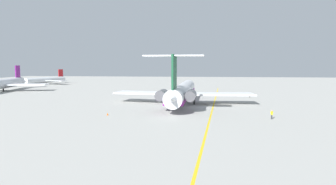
{
  "coord_description": "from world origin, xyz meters",
  "views": [
    {
      "loc": [
        -74.81,
        7.2,
        10.5
      ],
      "look_at": [
        -0.29,
        16.13,
        3.0
      ],
      "focal_mm": 29.22,
      "sensor_mm": 36.0,
      "label": 1
    }
  ],
  "objects_px": {
    "airliner_mid_right": "(2,84)",
    "ground_crew_near_nose": "(250,94)",
    "ground_crew_near_tail": "(272,113)",
    "safety_cone_nose": "(108,114)",
    "main_jetliner": "(182,91)",
    "airliner_far_right": "(45,80)"
  },
  "relations": [
    {
      "from": "airliner_mid_right",
      "to": "ground_crew_near_nose",
      "type": "height_order",
      "value": "airliner_mid_right"
    },
    {
      "from": "ground_crew_near_nose",
      "to": "ground_crew_near_tail",
      "type": "relative_size",
      "value": 0.97
    },
    {
      "from": "safety_cone_nose",
      "to": "main_jetliner",
      "type": "bearing_deg",
      "value": -37.8
    },
    {
      "from": "airliner_mid_right",
      "to": "ground_crew_near_tail",
      "type": "bearing_deg",
      "value": 50.91
    },
    {
      "from": "main_jetliner",
      "to": "ground_crew_near_tail",
      "type": "relative_size",
      "value": 24.13
    },
    {
      "from": "main_jetliner",
      "to": "ground_crew_near_nose",
      "type": "relative_size",
      "value": 25.0
    },
    {
      "from": "ground_crew_near_nose",
      "to": "ground_crew_near_tail",
      "type": "bearing_deg",
      "value": 155.01
    },
    {
      "from": "airliner_far_right",
      "to": "airliner_mid_right",
      "type": "bearing_deg",
      "value": 25.84
    },
    {
      "from": "airliner_far_right",
      "to": "ground_crew_near_nose",
      "type": "distance_m",
      "value": 113.54
    },
    {
      "from": "main_jetliner",
      "to": "ground_crew_near_tail",
      "type": "distance_m",
      "value": 26.64
    },
    {
      "from": "main_jetliner",
      "to": "airliner_far_right",
      "type": "distance_m",
      "value": 105.93
    },
    {
      "from": "airliner_far_right",
      "to": "ground_crew_near_tail",
      "type": "relative_size",
      "value": 14.76
    },
    {
      "from": "airliner_mid_right",
      "to": "safety_cone_nose",
      "type": "xyz_separation_m",
      "value": [
        -45.71,
        -59.82,
        -2.8
      ]
    },
    {
      "from": "ground_crew_near_tail",
      "to": "safety_cone_nose",
      "type": "distance_m",
      "value": 33.24
    },
    {
      "from": "ground_crew_near_tail",
      "to": "ground_crew_near_nose",
      "type": "bearing_deg",
      "value": 2.42
    },
    {
      "from": "airliner_far_right",
      "to": "safety_cone_nose",
      "type": "xyz_separation_m",
      "value": [
        -87.12,
        -66.35,
        -2.12
      ]
    },
    {
      "from": "airliner_far_right",
      "to": "safety_cone_nose",
      "type": "height_order",
      "value": "airliner_far_right"
    },
    {
      "from": "airliner_far_right",
      "to": "ground_crew_near_nose",
      "type": "height_order",
      "value": "airliner_far_right"
    },
    {
      "from": "main_jetliner",
      "to": "airliner_mid_right",
      "type": "distance_m",
      "value": 79.02
    },
    {
      "from": "main_jetliner",
      "to": "ground_crew_near_tail",
      "type": "bearing_deg",
      "value": -132.4
    },
    {
      "from": "airliner_mid_right",
      "to": "ground_crew_near_tail",
      "type": "xyz_separation_m",
      "value": [
        -45.86,
        -93.05,
        -1.92
      ]
    },
    {
      "from": "airliner_mid_right",
      "to": "airliner_far_right",
      "type": "relative_size",
      "value": 1.3
    }
  ]
}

